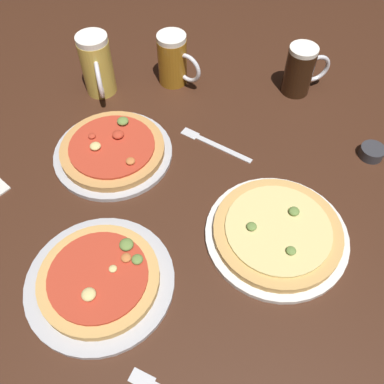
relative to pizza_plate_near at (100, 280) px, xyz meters
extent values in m
cube|color=#3D2114|center=(0.26, 0.10, -0.03)|extent=(2.40, 2.40, 0.03)
cylinder|color=#B2B2B7|center=(0.00, 0.00, -0.01)|extent=(0.30, 0.30, 0.01)
cylinder|color=tan|center=(0.00, 0.00, 0.01)|extent=(0.24, 0.24, 0.02)
cylinder|color=#B73823|center=(0.00, 0.00, 0.02)|extent=(0.20, 0.20, 0.01)
ellipsoid|color=#C67038|center=(0.06, 0.01, 0.03)|extent=(0.02, 0.02, 0.01)
ellipsoid|color=olive|center=(0.08, -0.01, 0.03)|extent=(0.02, 0.02, 0.01)
ellipsoid|color=olive|center=(0.08, 0.03, 0.03)|extent=(0.03, 0.03, 0.01)
ellipsoid|color=#DBC67A|center=(0.03, 0.00, 0.02)|extent=(0.02, 0.02, 0.01)
ellipsoid|color=#DBC67A|center=(-0.03, -0.03, 0.03)|extent=(0.03, 0.03, 0.01)
cylinder|color=#B2B2B7|center=(0.16, 0.31, -0.01)|extent=(0.29, 0.29, 0.01)
cylinder|color=tan|center=(0.16, 0.31, 0.01)|extent=(0.26, 0.26, 0.02)
cylinder|color=#B73823|center=(0.16, 0.31, 0.02)|extent=(0.21, 0.21, 0.01)
ellipsoid|color=olive|center=(0.21, 0.37, 0.03)|extent=(0.03, 0.03, 0.01)
ellipsoid|color=#B73823|center=(0.18, 0.33, 0.03)|extent=(0.03, 0.03, 0.01)
ellipsoid|color=#DBC67A|center=(0.12, 0.32, 0.03)|extent=(0.03, 0.03, 0.01)
ellipsoid|color=#C67038|center=(0.17, 0.23, 0.03)|extent=(0.02, 0.02, 0.01)
ellipsoid|color=#B73823|center=(0.12, 0.36, 0.02)|extent=(0.02, 0.02, 0.01)
cylinder|color=silver|center=(0.37, -0.08, -0.01)|extent=(0.31, 0.31, 0.01)
cylinder|color=tan|center=(0.37, -0.08, 0.01)|extent=(0.27, 0.27, 0.02)
cylinder|color=#DBC67A|center=(0.37, -0.08, 0.02)|extent=(0.23, 0.23, 0.01)
ellipsoid|color=olive|center=(0.36, -0.14, 0.03)|extent=(0.02, 0.02, 0.01)
ellipsoid|color=olive|center=(0.42, -0.07, 0.03)|extent=(0.02, 0.02, 0.01)
ellipsoid|color=olive|center=(0.32, -0.06, 0.03)|extent=(0.02, 0.02, 0.01)
cylinder|color=#9E6619|center=(0.42, 0.50, 0.05)|extent=(0.08, 0.08, 0.13)
cylinder|color=white|center=(0.42, 0.50, 0.12)|extent=(0.08, 0.08, 0.01)
torus|color=silver|center=(0.45, 0.45, 0.05)|extent=(0.05, 0.08, 0.09)
cylinder|color=black|center=(0.71, 0.29, 0.05)|extent=(0.08, 0.08, 0.13)
cylinder|color=white|center=(0.71, 0.29, 0.12)|extent=(0.08, 0.08, 0.01)
torus|color=silver|center=(0.76, 0.28, 0.05)|extent=(0.08, 0.03, 0.08)
cylinder|color=gold|center=(0.23, 0.56, 0.06)|extent=(0.09, 0.09, 0.16)
cylinder|color=white|center=(0.23, 0.56, 0.15)|extent=(0.08, 0.08, 0.02)
torus|color=silver|center=(0.21, 0.51, 0.06)|extent=(0.04, 0.10, 0.10)
cylinder|color=#333338|center=(0.72, -0.01, 0.00)|extent=(0.06, 0.06, 0.03)
cube|color=silver|center=(-0.01, -0.21, -0.01)|extent=(0.05, 0.05, 0.00)
cube|color=silver|center=(0.41, 0.19, -0.01)|extent=(0.09, 0.15, 0.01)
cube|color=silver|center=(0.36, 0.28, -0.01)|extent=(0.04, 0.05, 0.00)
camera|label=1|loc=(-0.01, -0.40, 0.77)|focal=39.13mm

